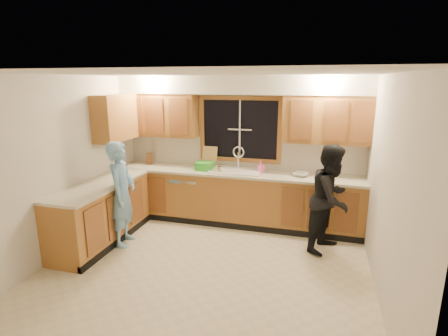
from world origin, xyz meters
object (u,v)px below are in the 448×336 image
object	(u,v)px
stove	(77,228)
soap_bottle	(261,167)
dish_crate	(205,166)
bowl	(300,174)
dishwasher	(189,196)
sink	(236,175)
man	(122,194)
woman	(331,198)
knife_block	(149,158)

from	to	relation	value
stove	soap_bottle	bearing A→B (deg)	40.01
dish_crate	bowl	distance (m)	1.63
dishwasher	stove	distance (m)	2.04
sink	soap_bottle	world-z (taller)	sink
sink	stove	world-z (taller)	sink
sink	dishwasher	distance (m)	0.96
sink	dish_crate	size ratio (longest dim) A/B	2.96
man	woman	size ratio (longest dim) A/B	1.00
sink	soap_bottle	distance (m)	0.46
sink	dishwasher	world-z (taller)	sink
sink	dishwasher	bearing A→B (deg)	-179.01
stove	dishwasher	bearing A→B (deg)	62.31
dishwasher	knife_block	world-z (taller)	knife_block
dish_crate	soap_bottle	bearing A→B (deg)	4.24
dishwasher	soap_bottle	xyz separation A→B (m)	(1.28, 0.06, 0.61)
sink	knife_block	world-z (taller)	sink
knife_block	dish_crate	world-z (taller)	knife_block
knife_block	dish_crate	bearing A→B (deg)	-35.42
soap_bottle	sink	bearing A→B (deg)	-173.94
man	soap_bottle	distance (m)	2.27
sink	woman	size ratio (longest dim) A/B	0.55
dish_crate	sink	bearing A→B (deg)	2.80
dishwasher	stove	world-z (taller)	stove
sink	woman	world-z (taller)	woman
stove	dish_crate	size ratio (longest dim) A/B	3.10
sink	stove	xyz separation A→B (m)	(-1.80, -1.82, -0.41)
woman	knife_block	distance (m)	3.34
dish_crate	bowl	bearing A→B (deg)	0.48
knife_block	bowl	xyz separation A→B (m)	(2.77, -0.16, -0.07)
man	bowl	size ratio (longest dim) A/B	6.55
man	dishwasher	bearing A→B (deg)	-38.01
sink	knife_block	size ratio (longest dim) A/B	4.41
woman	bowl	distance (m)	0.78
sink	bowl	xyz separation A→B (m)	(1.08, -0.01, 0.08)
stove	woman	bearing A→B (deg)	19.86
sink	dish_crate	bearing A→B (deg)	-177.20
dishwasher	knife_block	xyz separation A→B (m)	(-0.84, 0.16, 0.61)
stove	man	world-z (taller)	man
sink	soap_bottle	xyz separation A→B (m)	(0.43, 0.05, 0.16)
woman	bowl	size ratio (longest dim) A/B	6.52
dishwasher	knife_block	size ratio (longest dim) A/B	4.21
stove	knife_block	bearing A→B (deg)	86.75
woman	bowl	xyz separation A→B (m)	(-0.48, 0.60, 0.16)
stove	knife_block	distance (m)	2.05
knife_block	dish_crate	size ratio (longest dim) A/B	0.67
bowl	dish_crate	bearing A→B (deg)	-179.52
knife_block	stove	bearing A→B (deg)	-120.26
stove	knife_block	xyz separation A→B (m)	(0.11, 1.97, 0.57)
woman	soap_bottle	world-z (taller)	woman
knife_block	bowl	world-z (taller)	knife_block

